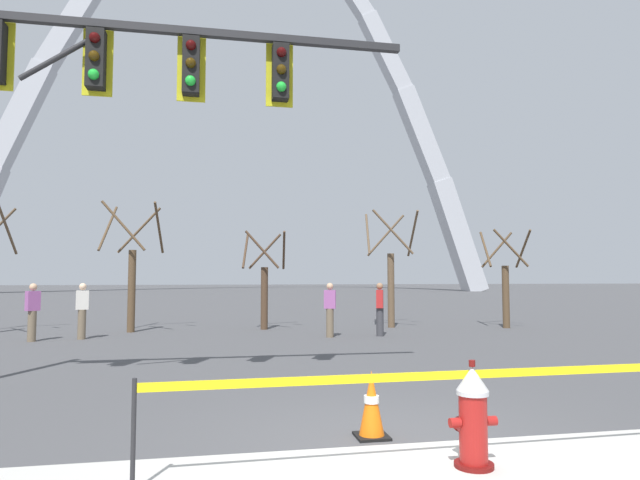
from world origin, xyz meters
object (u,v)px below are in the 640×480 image
object	(u,v)px
monument_arch	(235,107)
pedestrian_walking_right	(32,312)
traffic_cone_by_hydrant	(372,404)
pedestrian_walking_left	(330,309)
pedestrian_near_trees	(82,310)
traffic_signal_gantry	(65,100)
fire_hydrant	(473,417)
pedestrian_standing_center	(380,309)

from	to	relation	value
monument_arch	pedestrian_walking_right	size ratio (longest dim) A/B	38.96
traffic_cone_by_hydrant	pedestrian_walking_right	world-z (taller)	pedestrian_walking_right
pedestrian_walking_left	pedestrian_walking_right	size ratio (longest dim) A/B	1.00
pedestrian_walking_left	pedestrian_near_trees	world-z (taller)	same
traffic_cone_by_hydrant	pedestrian_walking_left	size ratio (longest dim) A/B	0.46
traffic_signal_gantry	pedestrian_near_trees	xyz separation A→B (m)	(-1.49, 8.06, -3.59)
fire_hydrant	pedestrian_walking_right	size ratio (longest dim) A/B	0.62
traffic_cone_by_hydrant	traffic_signal_gantry	xyz separation A→B (m)	(-3.96, 2.58, 4.05)
monument_arch	pedestrian_standing_center	world-z (taller)	monument_arch
traffic_cone_by_hydrant	pedestrian_near_trees	size ratio (longest dim) A/B	0.46
pedestrian_standing_center	pedestrian_walking_right	xyz separation A→B (m)	(-9.79, 0.47, 0.00)
fire_hydrant	traffic_signal_gantry	bearing A→B (deg)	141.45
monument_arch	traffic_signal_gantry	bearing A→B (deg)	-94.34
pedestrian_standing_center	pedestrian_walking_right	world-z (taller)	same
pedestrian_walking_left	traffic_cone_by_hydrant	bearing A→B (deg)	-99.23
traffic_signal_gantry	pedestrian_near_trees	size ratio (longest dim) A/B	4.92
traffic_signal_gantry	pedestrian_walking_right	xyz separation A→B (m)	(-2.70, 7.72, -3.59)
traffic_signal_gantry	pedestrian_walking_left	world-z (taller)	traffic_signal_gantry
fire_hydrant	pedestrian_standing_center	size ratio (longest dim) A/B	0.62
pedestrian_standing_center	traffic_cone_by_hydrant	bearing A→B (deg)	-107.66
traffic_signal_gantry	pedestrian_walking_right	world-z (taller)	traffic_signal_gantry
pedestrian_walking_right	pedestrian_walking_left	bearing A→B (deg)	-3.44
pedestrian_walking_left	pedestrian_standing_center	world-z (taller)	same
monument_arch	pedestrian_walking_right	world-z (taller)	monument_arch
traffic_signal_gantry	pedestrian_walking_left	distance (m)	9.79
pedestrian_standing_center	pedestrian_near_trees	distance (m)	8.62
fire_hydrant	traffic_signal_gantry	size ratio (longest dim) A/B	0.13
pedestrian_walking_right	pedestrian_near_trees	size ratio (longest dim) A/B	1.00
fire_hydrant	monument_arch	world-z (taller)	monument_arch
fire_hydrant	pedestrian_near_trees	xyz separation A→B (m)	(-6.11, 11.74, 0.35)
traffic_cone_by_hydrant	pedestrian_walking_left	xyz separation A→B (m)	(1.59, 9.80, 0.46)
traffic_cone_by_hydrant	pedestrian_standing_center	xyz separation A→B (m)	(3.13, 9.83, 0.46)
monument_arch	traffic_cone_by_hydrant	bearing A→B (deg)	-90.16
traffic_signal_gantry	pedestrian_standing_center	size ratio (longest dim) A/B	4.92
traffic_cone_by_hydrant	traffic_signal_gantry	size ratio (longest dim) A/B	0.09
fire_hydrant	monument_arch	size ratio (longest dim) A/B	0.02
monument_arch	pedestrian_near_trees	xyz separation A→B (m)	(-5.60, -46.13, -20.71)
pedestrian_standing_center	pedestrian_near_trees	size ratio (longest dim) A/B	1.00
pedestrian_near_trees	fire_hydrant	bearing A→B (deg)	-62.51
traffic_cone_by_hydrant	monument_arch	xyz separation A→B (m)	(0.16, 56.77, 21.16)
pedestrian_standing_center	fire_hydrant	bearing A→B (deg)	-102.74
pedestrian_walking_left	pedestrian_standing_center	bearing A→B (deg)	1.11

